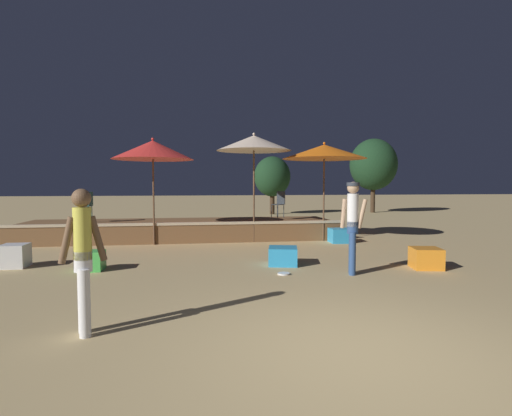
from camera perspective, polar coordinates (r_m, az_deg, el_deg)
The scene contains 17 objects.
ground_plane at distance 4.56m, azimuth 14.69°, elevation -19.63°, with size 120.00×120.00×0.00m, color tan.
wooden_deck at distance 13.43m, azimuth -10.56°, elevation -3.04°, with size 10.02×2.71×0.64m.
patio_umbrella_0 at distance 12.22m, azimuth -0.31°, elevation 9.24°, with size 2.26×2.26×3.33m.
patio_umbrella_1 at distance 12.06m, azimuth -14.53°, elevation 8.01°, with size 2.36×2.36×3.12m.
patio_umbrella_2 at distance 12.69m, azimuth 9.72°, elevation 7.91°, with size 2.61×2.61×3.09m.
cube_seat_0 at distance 9.21m, azimuth 23.12°, elevation -6.61°, with size 0.69×0.69×0.43m.
cube_seat_1 at distance 10.01m, azimuth -31.23°, elevation -5.87°, with size 0.51×0.51×0.50m.
cube_seat_2 at distance 8.95m, azimuth -22.36°, elevation -6.96°, with size 0.47×0.47×0.41m.
cube_seat_3 at distance 12.44m, azimuth 11.83°, elevation -3.87°, with size 0.60×0.60×0.43m.
cube_seat_4 at distance 8.88m, azimuth 3.86°, elevation -6.85°, with size 0.74×0.74×0.39m.
person_0 at distance 8.06m, azimuth 13.64°, elevation -1.87°, with size 0.51×0.30×1.82m.
person_1 at distance 5.11m, azimuth -23.49°, elevation -6.32°, with size 0.53×0.29×1.73m.
bistro_chair_0 at distance 13.69m, azimuth 3.36°, elevation 0.92°, with size 0.48×0.48×0.90m.
bistro_chair_1 at distance 13.73m, azimuth -22.86°, elevation 0.66°, with size 0.40×0.40×0.90m.
frisbee_disc at distance 7.97m, azimuth 3.98°, elevation -9.34°, with size 0.24×0.24×0.03m.
background_tree_0 at distance 23.71m, azimuth 2.34°, elevation 4.49°, with size 2.15×2.15×3.42m.
background_tree_1 at distance 26.17m, azimuth 16.42°, elevation 5.96°, with size 2.92×2.92×4.62m.
Camera 1 is at (-1.70, -3.84, 1.78)m, focal length 28.00 mm.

